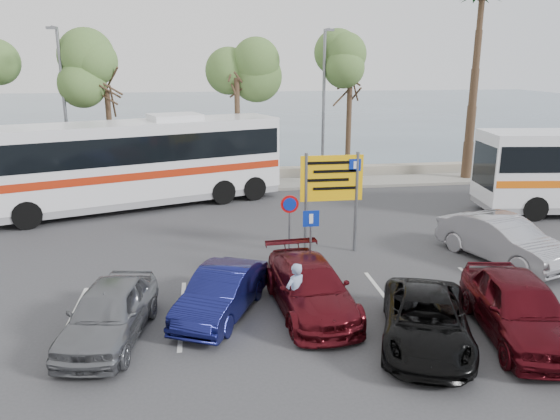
{
  "coord_description": "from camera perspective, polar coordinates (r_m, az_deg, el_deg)",
  "views": [
    {
      "loc": [
        -3.39,
        -14.77,
        6.65
      ],
      "look_at": [
        -0.83,
        3.0,
        1.69
      ],
      "focal_mm": 35.0,
      "sensor_mm": 36.0,
      "label": 1
    }
  ],
  "objects": [
    {
      "name": "ground",
      "position": [
        16.55,
        4.38,
        -8.29
      ],
      "size": [
        120.0,
        120.0,
        0.0
      ],
      "primitive_type": "plane",
      "color": "#37373A",
      "rests_on": "ground"
    },
    {
      "name": "kerb_strip",
      "position": [
        29.71,
        -1.43,
        2.65
      ],
      "size": [
        44.0,
        2.4,
        0.15
      ],
      "primitive_type": "cube",
      "color": "gray",
      "rests_on": "ground"
    },
    {
      "name": "seawall",
      "position": [
        31.6,
        -1.87,
        3.85
      ],
      "size": [
        48.0,
        0.8,
        0.6
      ],
      "primitive_type": "cube",
      "color": "gray",
      "rests_on": "ground"
    },
    {
      "name": "sea",
      "position": [
        75.14,
        -5.66,
        10.29
      ],
      "size": [
        140.0,
        140.0,
        0.0
      ],
      "primitive_type": "plane",
      "color": "#3A4E5D",
      "rests_on": "ground"
    },
    {
      "name": "tree_left",
      "position": [
        29.15,
        -17.79,
        13.47
      ],
      "size": [
        3.2,
        3.2,
        7.2
      ],
      "color": "#382619",
      "rests_on": "kerb_strip"
    },
    {
      "name": "tree_mid",
      "position": [
        28.84,
        -4.6,
        15.41
      ],
      "size": [
        3.2,
        3.2,
        8.0
      ],
      "color": "#382619",
      "rests_on": "kerb_strip"
    },
    {
      "name": "tree_right",
      "position": [
        29.84,
        7.38,
        14.4
      ],
      "size": [
        3.2,
        3.2,
        7.4
      ],
      "color": "#382619",
      "rests_on": "kerb_strip"
    },
    {
      "name": "street_lamp_left",
      "position": [
        29.13,
        -21.65,
        10.35
      ],
      "size": [
        0.45,
        1.15,
        8.01
      ],
      "color": "slate",
      "rests_on": "kerb_strip"
    },
    {
      "name": "street_lamp_right",
      "position": [
        29.08,
        4.62,
        11.35
      ],
      "size": [
        0.45,
        1.15,
        8.01
      ],
      "color": "slate",
      "rests_on": "kerb_strip"
    },
    {
      "name": "direction_sign",
      "position": [
        18.97,
        5.42,
        2.53
      ],
      "size": [
        2.2,
        0.12,
        3.6
      ],
      "color": "slate",
      "rests_on": "ground"
    },
    {
      "name": "sign_no_stop",
      "position": [
        18.11,
        1.0,
        -0.83
      ],
      "size": [
        0.6,
        0.08,
        2.35
      ],
      "color": "slate",
      "rests_on": "ground"
    },
    {
      "name": "sign_parking",
      "position": [
        16.71,
        3.23,
        -2.63
      ],
      "size": [
        0.5,
        0.07,
        2.25
      ],
      "color": "slate",
      "rests_on": "ground"
    },
    {
      "name": "lane_markings",
      "position": [
        15.46,
        1.0,
        -10.02
      ],
      "size": [
        12.02,
        4.2,
        0.01
      ],
      "primitive_type": null,
      "color": "silver",
      "rests_on": "ground"
    },
    {
      "name": "coach_bus_left",
      "position": [
        25.89,
        -14.99,
        4.48
      ],
      "size": [
        13.71,
        7.29,
        4.22
      ],
      "color": "white",
      "rests_on": "ground"
    },
    {
      "name": "car_silver_a",
      "position": [
        14.14,
        -17.44,
        -10.16
      ],
      "size": [
        2.35,
        4.37,
        1.41
      ],
      "primitive_type": "imported",
      "rotation": [
        0.0,
        0.0,
        -0.17
      ],
      "color": "slate",
      "rests_on": "ground"
    },
    {
      "name": "car_blue",
      "position": [
        14.8,
        -6.15,
        -8.58
      ],
      "size": [
        2.87,
        4.12,
        1.29
      ],
      "primitive_type": "imported",
      "rotation": [
        0.0,
        0.0,
        -0.43
      ],
      "color": "#0F1247",
      "rests_on": "ground"
    },
    {
      "name": "car_maroon",
      "position": [
        14.99,
        3.15,
        -8.05
      ],
      "size": [
        2.25,
        4.8,
        1.35
      ],
      "primitive_type": "imported",
      "rotation": [
        0.0,
        0.0,
        0.08
      ],
      "color": "#530D14",
      "rests_on": "ground"
    },
    {
      "name": "car_red",
      "position": [
        14.78,
        23.77,
        -9.3
      ],
      "size": [
        2.62,
        4.89,
        1.58
      ],
      "primitive_type": "imported",
      "rotation": [
        0.0,
        0.0,
        -0.17
      ],
      "color": "#480A11",
      "rests_on": "ground"
    },
    {
      "name": "suv_black",
      "position": [
        13.79,
        15.01,
        -11.09
      ],
      "size": [
        3.39,
        4.82,
        1.22
      ],
      "primitive_type": "imported",
      "rotation": [
        0.0,
        0.0,
        -0.34
      ],
      "color": "black",
      "rests_on": "ground"
    },
    {
      "name": "car_silver_b",
      "position": [
        19.97,
        22.23,
        -2.87
      ],
      "size": [
        3.15,
        4.95,
        1.54
      ],
      "primitive_type": "imported",
      "rotation": [
        0.0,
        0.0,
        0.35
      ],
      "color": "#949499",
      "rests_on": "ground"
    },
    {
      "name": "pedestrian_near",
      "position": [
        14.21,
        1.61,
        -8.73
      ],
      "size": [
        0.72,
        0.65,
        1.66
      ],
      "primitive_type": "imported",
      "rotation": [
        0.0,
        0.0,
        3.69
      ],
      "color": "#8197BC",
      "rests_on": "ground"
    },
    {
      "name": "pedestrian_far",
      "position": [
        26.34,
        25.2,
        1.11
      ],
      "size": [
        0.78,
        0.9,
        1.59
      ],
      "primitive_type": "imported",
      "rotation": [
        0.0,
        0.0,
        1.83
      ],
      "color": "#383A54",
      "rests_on": "ground"
    }
  ]
}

